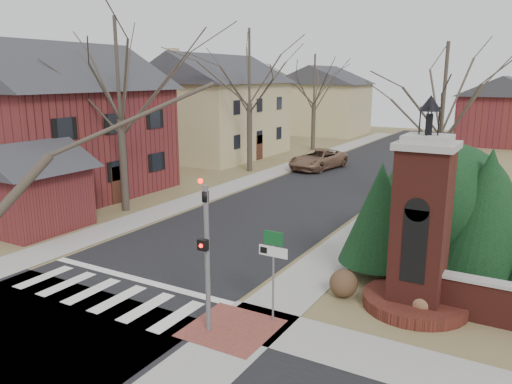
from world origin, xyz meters
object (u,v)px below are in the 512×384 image
Objects in this scene: traffic_signal_pole at (206,244)px; sign_post at (273,258)px; distant_car at (430,142)px; pickup_truck at (318,159)px; brick_gate_monument at (420,241)px.

traffic_signal_pole is 2.02m from sign_post.
sign_post reaches higher than distant_car.
pickup_truck is at bearing 79.60° from distant_car.
sign_post is at bearing -138.58° from brick_gate_monument.
pickup_truck reaches higher than distant_car.
brick_gate_monument is 1.18× the size of pickup_truck.
brick_gate_monument is at bearing 43.24° from traffic_signal_pole.
traffic_signal_pole is 40.04m from distant_car.
traffic_signal_pole reaches higher than pickup_truck.
brick_gate_monument is at bearing 109.38° from distant_car.
pickup_truck is (-7.18, 24.79, -1.82)m from traffic_signal_pole.
traffic_signal_pole is 0.69× the size of brick_gate_monument.
sign_post is at bearing 103.60° from distant_car.
distant_car is at bearing 80.30° from pickup_truck.
sign_post is 24.89m from pickup_truck.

